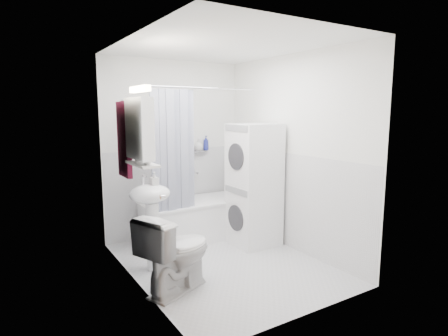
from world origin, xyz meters
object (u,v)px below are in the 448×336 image
sink (151,207)px  toilet (177,252)px  bathtub (194,218)px  washer_dryer (254,185)px

sink → toilet: size_ratio=1.34×
toilet → sink: bearing=-19.6°
toilet → bathtub: bearing=-56.8°
bathtub → toilet: size_ratio=1.77×
sink → toilet: bearing=-86.6°
bathtub → washer_dryer: (0.58, -0.56, 0.49)m
washer_dryer → toilet: size_ratio=2.01×
washer_dryer → toilet: 1.60m
sink → washer_dryer: (1.43, 0.09, 0.08)m
sink → washer_dryer: washer_dryer is taller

